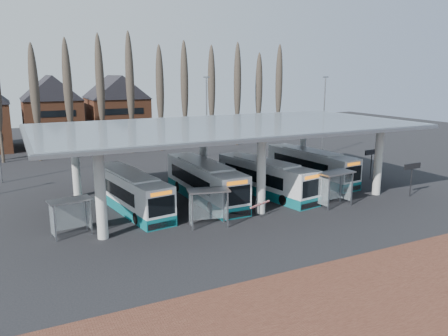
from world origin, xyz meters
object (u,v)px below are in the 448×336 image
bus_2 (265,178)px  shelter_1 (208,199)px  bus_1 (204,182)px  bus_3 (310,166)px  bus_0 (131,192)px  shelter_2 (334,181)px  shelter_0 (70,209)px

bus_2 → shelter_1: bearing=-155.5°
bus_1 → bus_3: size_ratio=1.04×
bus_0 → shelter_2: bearing=-30.7°
shelter_2 → shelter_0: bearing=166.4°
bus_2 → bus_3: (6.91, 2.48, -0.00)m
bus_2 → bus_3: 7.34m
bus_0 → bus_3: bearing=-2.7°
bus_1 → shelter_2: bus_1 is taller
bus_3 → shelter_1: bearing=-157.6°
bus_0 → bus_2: size_ratio=0.98×
shelter_1 → bus_0: bearing=135.4°
bus_3 → shelter_1: size_ratio=3.56×
bus_1 → shelter_1: (-2.48, -6.27, 0.43)m
shelter_2 → bus_0: bearing=150.9°
shelter_0 → shelter_1: shelter_1 is taller
bus_3 → shelter_0: size_ratio=3.92×
shelter_1 → bus_2: bearing=46.8°
shelter_0 → shelter_2: (20.03, -2.54, 0.25)m
bus_0 → bus_1: bus_1 is taller
bus_0 → shelter_2: bus_0 is taller
bus_0 → bus_2: 11.93m
bus_2 → shelter_1: (-7.98, -5.40, 0.51)m
shelter_2 → bus_2: bearing=112.9°
bus_2 → shelter_0: size_ratio=3.95×
bus_0 → bus_1: bearing=-6.8°
bus_0 → shelter_0: bearing=-151.4°
bus_2 → shelter_0: bearing=-179.5°
bus_2 → shelter_2: size_ratio=3.50×
bus_2 → bus_3: bearing=10.1°
bus_2 → shelter_2: bus_2 is taller
bus_1 → shelter_1: 6.76m
bus_1 → shelter_2: bearing=-37.1°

